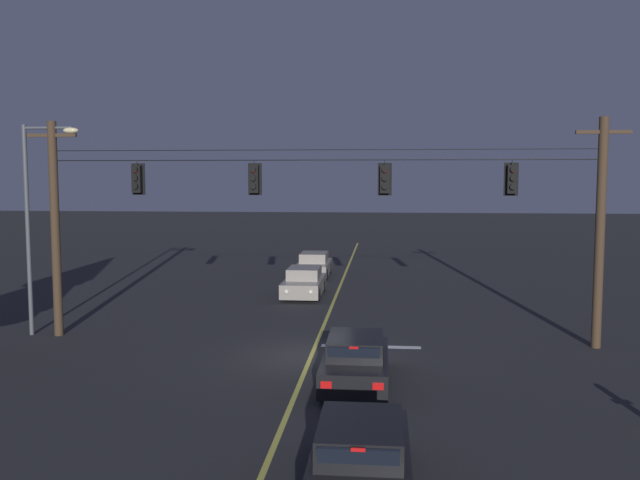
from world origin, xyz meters
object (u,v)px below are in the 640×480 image
at_px(traffic_light_leftmost, 137,179).
at_px(car_waiting_second_near, 361,459).
at_px(car_waiting_near_lane, 356,361).
at_px(car_oncoming_trailing, 314,265).
at_px(traffic_light_centre, 385,179).
at_px(traffic_light_right_inner, 512,179).
at_px(car_oncoming_lead, 304,283).
at_px(street_lamp_corner, 36,209).
at_px(traffic_light_left_inner, 254,179).

relative_size(traffic_light_leftmost, car_waiting_second_near, 0.28).
height_order(car_waiting_near_lane, car_oncoming_trailing, same).
bearing_deg(car_waiting_near_lane, traffic_light_centre, 80.98).
relative_size(traffic_light_right_inner, car_oncoming_lead, 0.28).
bearing_deg(car_oncoming_trailing, street_lamp_corner, -118.52).
relative_size(traffic_light_left_inner, traffic_light_right_inner, 1.00).
bearing_deg(car_oncoming_lead, car_oncoming_trailing, 91.74).
bearing_deg(street_lamp_corner, car_oncoming_trailing, 61.48).
height_order(traffic_light_centre, car_oncoming_trailing, traffic_light_centre).
relative_size(traffic_light_right_inner, car_waiting_near_lane, 0.28).
relative_size(traffic_light_centre, car_waiting_second_near, 0.28).
distance_m(traffic_light_leftmost, traffic_light_right_inner, 13.02).
height_order(car_oncoming_trailing, car_waiting_second_near, same).
bearing_deg(car_oncoming_lead, car_waiting_near_lane, -77.41).
xyz_separation_m(traffic_light_leftmost, car_oncoming_lead, (4.88, 9.12, -5.06)).
height_order(traffic_light_centre, traffic_light_right_inner, same).
distance_m(traffic_light_leftmost, car_oncoming_trailing, 17.09).
height_order(car_oncoming_lead, car_oncoming_trailing, same).
xyz_separation_m(traffic_light_left_inner, traffic_light_right_inner, (8.80, 0.00, 0.00)).
xyz_separation_m(traffic_light_centre, street_lamp_corner, (-12.57, 0.02, -1.09)).
relative_size(traffic_light_centre, car_waiting_near_lane, 0.28).
relative_size(traffic_light_left_inner, car_waiting_second_near, 0.28).
distance_m(traffic_light_centre, traffic_light_right_inner, 4.26).
xyz_separation_m(traffic_light_right_inner, car_oncoming_trailing, (-8.34, 15.64, -5.06)).
bearing_deg(traffic_light_leftmost, car_waiting_second_near, -53.90).
xyz_separation_m(car_oncoming_lead, street_lamp_corner, (-8.69, -9.10, 3.97)).
bearing_deg(car_waiting_near_lane, street_lamp_corner, 157.71).
distance_m(car_oncoming_lead, car_waiting_second_near, 20.88).
height_order(traffic_light_left_inner, car_oncoming_trailing, traffic_light_left_inner).
bearing_deg(car_waiting_second_near, traffic_light_left_inner, 109.87).
bearing_deg(traffic_light_centre, car_oncoming_lead, 113.04).
bearing_deg(street_lamp_corner, car_oncoming_lead, 46.34).
relative_size(traffic_light_leftmost, traffic_light_right_inner, 1.00).
bearing_deg(traffic_light_left_inner, car_oncoming_trailing, 88.31).
distance_m(traffic_light_left_inner, car_waiting_second_near, 13.21).
xyz_separation_m(traffic_light_centre, car_oncoming_lead, (-3.88, 9.12, -5.06)).
distance_m(car_waiting_near_lane, car_waiting_second_near, 6.66).
distance_m(car_oncoming_trailing, street_lamp_corner, 18.22).
distance_m(traffic_light_right_inner, car_waiting_near_lane, 8.61).
bearing_deg(traffic_light_left_inner, car_oncoming_lead, 85.87).
distance_m(traffic_light_left_inner, car_oncoming_lead, 10.45).
bearing_deg(car_waiting_near_lane, traffic_light_right_inner, 43.77).
distance_m(car_oncoming_lead, car_oncoming_trailing, 6.52).
distance_m(traffic_light_centre, car_oncoming_lead, 11.13).
bearing_deg(car_waiting_second_near, traffic_light_centre, 88.04).
relative_size(traffic_light_leftmost, traffic_light_centre, 1.00).
bearing_deg(car_waiting_second_near, car_oncoming_trailing, 97.74).
bearing_deg(traffic_light_leftmost, traffic_light_right_inner, 0.00).
xyz_separation_m(traffic_light_right_inner, street_lamp_corner, (-16.83, 0.02, -1.09)).
height_order(traffic_light_centre, street_lamp_corner, street_lamp_corner).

